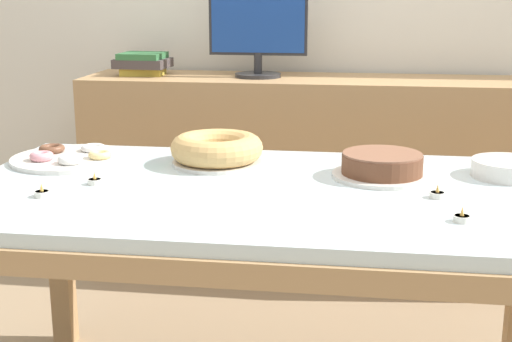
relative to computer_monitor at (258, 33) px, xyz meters
The scene contains 12 objects.
dining_table 1.29m from the computer_monitor, 81.07° to the right, with size 1.71×0.95×0.74m.
sideboard 0.66m from the computer_monitor, ahead, with size 1.89×0.44×0.89m.
computer_monitor is the anchor object (origin of this frame).
book_stack 0.53m from the computer_monitor, behind, with size 0.24×0.19×0.10m.
cake_chocolate_round 1.21m from the computer_monitor, 64.39° to the right, with size 0.29×0.29×0.07m.
cake_golden_bundt 1.01m from the computer_monitor, 89.57° to the right, with size 0.28×0.28×0.09m.
pastry_platter 1.14m from the computer_monitor, 114.88° to the right, with size 0.38×0.38×0.04m.
plate_stack 1.36m from the computer_monitor, 49.02° to the right, with size 0.21×0.21×0.05m.
tealight_centre 1.63m from the computer_monitor, 64.73° to the right, with size 0.04×0.04×0.04m.
tealight_near_cakes 1.32m from the computer_monitor, 102.81° to the right, with size 0.04×0.04×0.04m.
tealight_right_edge 1.47m from the computer_monitor, 105.22° to the right, with size 0.04×0.04×0.04m.
tealight_left_edge 1.44m from the computer_monitor, 62.71° to the right, with size 0.04×0.04×0.04m.
Camera 1 is at (0.24, -1.86, 1.27)m, focal length 50.00 mm.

